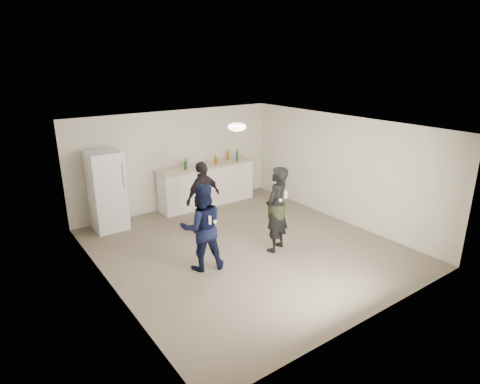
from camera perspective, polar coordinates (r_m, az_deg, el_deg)
floor at (r=8.37m, az=0.80°, el=-7.85°), size 6.00×6.00×0.00m
ceiling at (r=7.59m, az=0.89°, el=9.31°), size 6.00×6.00×0.00m
wall_back at (r=10.37m, az=-9.06°, el=4.53°), size 6.00×0.00×6.00m
wall_front at (r=5.92m, az=18.44°, el=-7.10°), size 6.00×0.00×6.00m
wall_left at (r=6.73m, az=-18.41°, el=-3.95°), size 0.00×6.00×6.00m
wall_right at (r=9.71m, az=14.06°, el=3.25°), size 0.00×6.00×6.00m
counter at (r=10.60m, az=-4.70°, el=0.94°), size 2.60×0.56×1.05m
counter_top at (r=10.45m, az=-4.78°, el=3.79°), size 2.68×0.64×0.04m
fridge at (r=9.42m, az=-18.42°, el=0.15°), size 0.70×0.70×1.80m
fridge_handle at (r=9.05m, az=-16.27°, el=2.28°), size 0.02×0.02×0.60m
ceiling_dome at (r=7.84m, az=-0.43°, el=9.24°), size 0.36×0.36×0.16m
shaker at (r=10.29m, az=-7.88°, el=4.04°), size 0.08×0.08×0.17m
man at (r=7.29m, az=-5.43°, el=-5.01°), size 0.95×0.83×1.63m
woman at (r=7.96m, az=5.21°, el=-2.47°), size 0.75×0.64×1.75m
camo_shorts at (r=7.97m, az=5.21°, el=-2.63°), size 0.34×0.34×0.28m
spectator at (r=8.80m, az=-5.25°, el=-0.81°), size 1.02×0.62×1.63m
remote_man at (r=6.97m, az=-4.32°, el=-4.01°), size 0.04×0.04×0.15m
nunchuk_man at (r=7.08m, az=-3.61°, el=-4.24°), size 0.07×0.07×0.07m
remote_woman at (r=7.66m, az=6.51°, el=-0.38°), size 0.04×0.04×0.15m
nunchuk_woman at (r=7.65m, az=5.77°, el=-1.17°), size 0.07×0.07×0.07m
bottle_cluster at (r=10.50m, az=-3.89°, el=4.61°), size 1.59×0.36×0.27m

